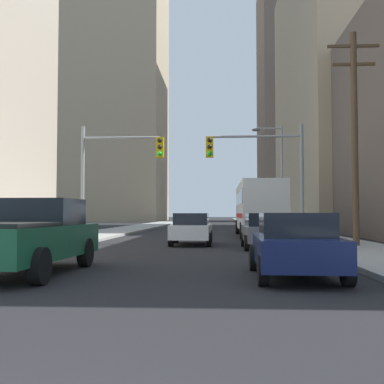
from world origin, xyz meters
name	(u,v)px	position (x,y,z in m)	size (l,w,h in m)	color
sidewalk_left	(144,226)	(-6.86, 50.00, 0.07)	(3.76, 160.00, 0.15)	#9E9E99
sidewalk_right	(269,227)	(6.86, 50.00, 0.07)	(3.76, 160.00, 0.15)	#9E9E99
city_bus	(258,207)	(3.97, 28.91, 1.93)	(2.67, 11.51, 3.40)	silver
pickup_truck_green	(30,236)	(-3.31, 9.45, 0.93)	(2.20, 5.46, 1.90)	#195938
sedan_navy	(295,245)	(3.20, 9.05, 0.77)	(1.95, 4.25, 1.52)	#141E4C
sedan_white	(192,229)	(0.10, 20.64, 0.77)	(1.95, 4.23, 1.52)	white
sedan_grey	(265,231)	(3.40, 18.26, 0.77)	(1.95, 4.23, 1.52)	slate
traffic_signal_near_left	(118,163)	(-3.74, 21.73, 4.07)	(4.28, 0.44, 6.00)	gray
traffic_signal_near_right	(259,162)	(3.44, 21.73, 4.09)	(4.90, 0.44, 6.00)	gray
utility_pole_right	(355,133)	(7.23, 18.33, 4.94)	(2.20, 0.28, 9.34)	brown
street_lamp_right	(277,169)	(5.36, 30.09, 4.51)	(2.09, 0.32, 7.50)	gray
building_left_far_tower	(104,44)	(-21.68, 91.36, 35.73)	(23.98, 21.08, 71.46)	tan
building_right_far_highrise	(303,100)	(18.29, 93.43, 24.24)	(16.98, 18.33, 48.48)	#66564C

